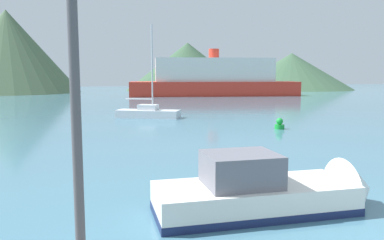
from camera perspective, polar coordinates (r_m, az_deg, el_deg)
The scene contains 8 objects.
streetlamp at distance 4.56m, azimuth -17.71°, elevation 13.02°, with size 0.35×0.35×5.13m.
motorboat_near at distance 9.99m, azimuth 12.46°, elevation -10.83°, with size 6.06×2.22×2.06m.
sailboat_inner at distance 31.01m, azimuth -6.69°, elevation 1.19°, with size 5.31×3.93×7.52m.
ferry_distant at distance 65.12m, azimuth 3.33°, elevation 6.21°, with size 29.50×12.57×8.00m.
buoy_marker at distance 24.93m, azimuth 13.20°, elevation -0.66°, with size 0.63×0.63×0.72m.
hill_central at distance 85.37m, azimuth -26.27°, elevation 9.34°, with size 27.99×27.99×16.58m.
hill_east at distance 90.76m, azimuth -0.68°, elevation 8.16°, with size 29.42×29.42×11.28m.
hill_far_east at distance 98.67m, azimuth 14.89°, elevation 7.19°, with size 30.21×30.21×9.09m.
Camera 1 is at (-6.31, -4.00, 3.44)m, focal length 35.00 mm.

